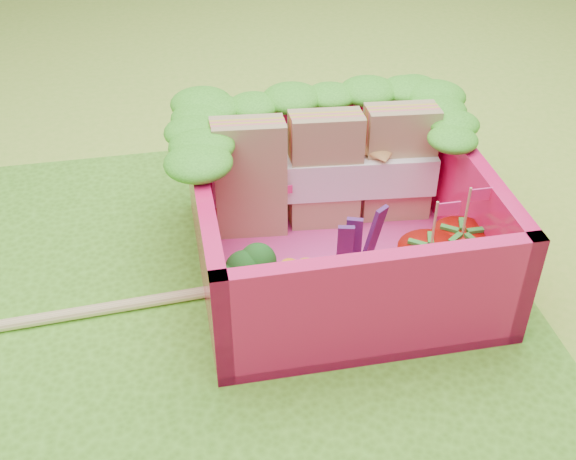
# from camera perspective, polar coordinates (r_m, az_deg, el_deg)

# --- Properties ---
(ground) EXTENTS (14.00, 14.00, 0.00)m
(ground) POSITION_cam_1_polar(r_m,az_deg,el_deg) (3.41, -3.86, -4.70)
(ground) COLOR #9BD43C
(ground) RESTS_ON ground
(placemat) EXTENTS (2.60, 2.60, 0.03)m
(placemat) POSITION_cam_1_polar(r_m,az_deg,el_deg) (3.40, -3.87, -4.51)
(placemat) COLOR #55A024
(placemat) RESTS_ON ground
(bento_floor) EXTENTS (1.30, 1.30, 0.05)m
(bento_floor) POSITION_cam_1_polar(r_m,az_deg,el_deg) (3.48, 3.92, -2.52)
(bento_floor) COLOR #E43A93
(bento_floor) RESTS_ON placemat
(bento_box) EXTENTS (1.30, 1.30, 0.55)m
(bento_box) POSITION_cam_1_polar(r_m,az_deg,el_deg) (3.32, 4.09, 0.82)
(bento_box) COLOR #F7145A
(bento_box) RESTS_ON placemat
(lettuce_ruffle) EXTENTS (1.43, 0.83, 0.11)m
(lettuce_ruffle) POSITION_cam_1_polar(r_m,az_deg,el_deg) (3.54, 2.44, 9.59)
(lettuce_ruffle) COLOR #32911A
(lettuce_ruffle) RESTS_ON bento_box
(sandwich_stack) EXTENTS (1.11, 0.27, 0.61)m
(sandwich_stack) POSITION_cam_1_polar(r_m,az_deg,el_deg) (3.53, 3.00, 4.65)
(sandwich_stack) COLOR #A87D59
(sandwich_stack) RESTS_ON bento_floor
(broccoli) EXTENTS (0.34, 0.34, 0.25)m
(broccoli) POSITION_cam_1_polar(r_m,az_deg,el_deg) (3.04, -3.07, -4.22)
(broccoli) COLOR #66AF54
(broccoli) RESTS_ON bento_floor
(carrot_sticks) EXTENTS (0.14, 0.07, 0.26)m
(carrot_sticks) POSITION_cam_1_polar(r_m,az_deg,el_deg) (3.10, 0.74, -4.45)
(carrot_sticks) COLOR orange
(carrot_sticks) RESTS_ON bento_floor
(purple_wedges) EXTENTS (0.23, 0.14, 0.38)m
(purple_wedges) POSITION_cam_1_polar(r_m,az_deg,el_deg) (3.22, 5.47, -1.37)
(purple_wedges) COLOR #46164E
(purple_wedges) RESTS_ON bento_floor
(strawberry_left) EXTENTS (0.28, 0.28, 0.52)m
(strawberry_left) POSITION_cam_1_polar(r_m,az_deg,el_deg) (3.20, 10.93, -3.37)
(strawberry_left) COLOR red
(strawberry_left) RESTS_ON bento_floor
(strawberry_right) EXTENTS (0.27, 0.27, 0.51)m
(strawberry_right) POSITION_cam_1_polar(r_m,az_deg,el_deg) (3.32, 13.32, -2.06)
(strawberry_right) COLOR red
(strawberry_right) RESTS_ON bento_floor
(snap_peas) EXTENTS (0.61, 0.36, 0.05)m
(snap_peas) POSITION_cam_1_polar(r_m,az_deg,el_deg) (3.30, 11.13, -4.63)
(snap_peas) COLOR #54AF37
(snap_peas) RESTS_ON bento_floor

